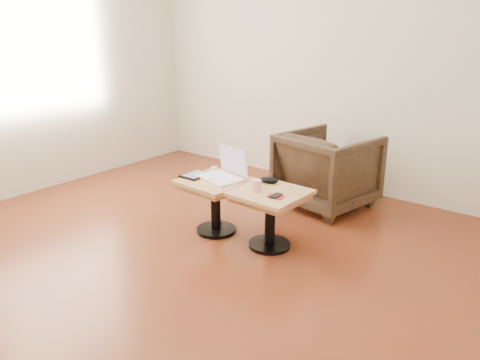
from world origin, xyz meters
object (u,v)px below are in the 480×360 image
Objects in this scene: laptop at (224,172)px; striped_cup at (257,186)px; armchair at (327,170)px; side_table_right at (270,205)px; side_table_left at (215,193)px.

laptop is 4.48× the size of striped_cup.
armchair is at bearing 89.28° from striped_cup.
laptop is (-0.48, 0.02, 0.16)m from side_table_right.
side_table_left is 0.69× the size of armchair.
side_table_right is 0.66× the size of armchair.
armchair is at bearing 72.09° from side_table_left.
laptop is 1.11m from armchair.
side_table_left is 1.18m from armchair.
laptop is at bearing 68.47° from side_table_left.
side_table_right is at bearing 9.89° from laptop.
laptop is at bearing 79.62° from armchair.
side_table_left is 5.95× the size of striped_cup.
side_table_right is 1.04m from armchair.
side_table_left is at bearing -173.01° from side_table_right.
striped_cup is (0.43, -0.01, 0.16)m from side_table_left.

